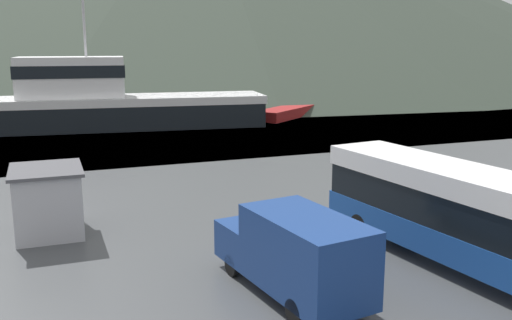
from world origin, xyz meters
TOP-DOWN VIEW (x-y plane):
  - water_surface at (0.00, 144.00)m, footprint 240.00×240.00m
  - tour_bus at (-0.50, 5.16)m, footprint 4.03×12.16m
  - delivery_van at (-6.39, 5.59)m, footprint 2.87×5.95m
  - fishing_boat at (-8.43, 39.91)m, footprint 26.46×8.26m
  - dock_kiosk at (-12.79, 13.63)m, footprint 2.56×3.04m
  - small_boat at (8.61, 40.73)m, footprint 7.72×6.87m
  - mooring_bollard at (4.24, 23.13)m, footprint 0.29×0.29m

SIDE VIEW (x-z plane):
  - water_surface at x=0.00m, z-range 0.00..0.00m
  - mooring_bollard at x=4.24m, z-range 0.03..0.67m
  - small_boat at x=8.61m, z-range 0.00..0.93m
  - dock_kiosk at x=-12.79m, z-range 0.01..2.52m
  - delivery_van at x=-6.39m, z-range 0.07..2.53m
  - tour_bus at x=-0.50m, z-range 0.21..3.38m
  - fishing_boat at x=-8.43m, z-range -2.97..7.25m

